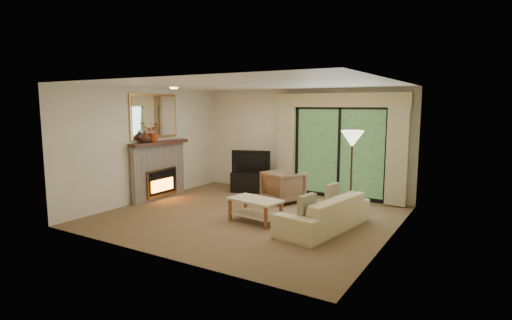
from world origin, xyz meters
The scene contains 22 objects.
floor centered at (0.00, 0.00, 0.00)m, with size 5.50×5.50×0.00m, color brown.
ceiling centered at (0.00, 0.00, 2.60)m, with size 5.50×5.50×0.00m, color white.
wall_back centered at (0.00, 2.50, 1.30)m, with size 5.00×5.00×0.00m, color beige.
wall_front centered at (0.00, -2.50, 1.30)m, with size 5.00×5.00×0.00m, color beige.
wall_left centered at (-2.75, 0.00, 1.30)m, with size 5.00×5.00×0.00m, color beige.
wall_right centered at (2.75, 0.00, 1.30)m, with size 5.00×5.00×0.00m, color beige.
fireplace centered at (-2.63, 0.20, 0.69)m, with size 0.24×1.70×1.37m, color gray, non-canonical shape.
mirror centered at (-2.71, 0.20, 1.95)m, with size 0.07×1.45×1.02m, color #B7843F, non-canonical shape.
sliding_door centered at (1.00, 2.45, 1.10)m, with size 2.26×0.10×2.16m, color black, non-canonical shape.
curtain_left centered at (-0.35, 2.34, 1.20)m, with size 0.45×0.18×2.35m, color tan.
curtain_right centered at (2.35, 2.34, 1.20)m, with size 0.45×0.18×2.35m, color tan.
cornice centered at (1.00, 2.36, 2.32)m, with size 3.20×0.24×0.32m, color tan.
media_console centered at (-1.13, 1.95, 0.26)m, with size 1.02×0.46×0.51m, color black.
tv centered at (-1.13, 1.95, 0.80)m, with size 0.99×0.13×0.57m, color black.
armchair centered at (0.07, 1.41, 0.36)m, with size 0.77×0.79×0.72m, color brown.
sofa centered at (1.61, 0.00, 0.30)m, with size 2.07×0.81×0.60m, color #D0BD84.
pillow_near centered at (1.54, -0.60, 0.52)m, with size 0.11×0.42×0.42m, color brown.
pillow_far centered at (1.54, 0.59, 0.52)m, with size 0.11×0.40×0.40m, color brown.
coffee_table centered at (0.34, -0.29, 0.23)m, with size 1.01×0.55×0.45m, color beige, non-canonical shape.
floor_lamp centered at (1.71, 1.18, 0.85)m, with size 0.46×0.46×1.71m, color #F6EAC3, non-canonical shape.
vase centered at (-2.61, -0.22, 1.51)m, with size 0.26×0.26×0.28m, color #402014.
branches centered at (-2.61, 0.07, 1.59)m, with size 0.39×0.34×0.44m, color #B74618.
Camera 1 is at (4.16, -6.57, 2.22)m, focal length 28.00 mm.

